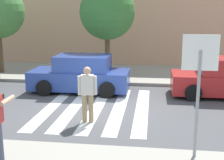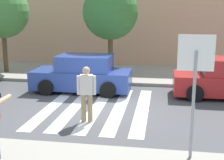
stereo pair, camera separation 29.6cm
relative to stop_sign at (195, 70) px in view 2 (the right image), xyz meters
The scene contains 13 objects.
ground_plane 5.03m from the stop_sign, 129.79° to the left, with size 120.00×120.00×0.00m, color #4C4C4F.
sidewalk_far 10.15m from the stop_sign, 107.06° to the left, with size 60.00×4.80×0.14m, color #9E998C.
building_facade_far 14.22m from the stop_sign, 101.85° to the left, with size 56.00×4.00×5.60m, color tan.
crosswalk_stripe_0 6.22m from the stop_sign, 140.66° to the left, with size 0.44×5.20×0.01m, color silver.
crosswalk_stripe_1 5.66m from the stop_sign, 135.11° to the left, with size 0.44×5.20×0.01m, color silver.
crosswalk_stripe_2 5.17m from the stop_sign, 128.23° to the left, with size 0.44×5.20×0.01m, color silver.
crosswalk_stripe_3 4.77m from the stop_sign, 119.76° to the left, with size 0.44×5.20×0.01m, color silver.
crosswalk_stripe_4 4.47m from the stop_sign, 109.58° to the left, with size 0.44×5.20×0.01m, color silver.
stop_sign is the anchor object (origin of this frame).
pedestrian_crossing 3.84m from the stop_sign, 142.93° to the left, with size 0.57×0.30×1.72m.
parked_car_blue 7.17m from the stop_sign, 124.39° to the left, with size 4.10×1.92×1.55m.
street_tree_west 12.47m from the stop_sign, 135.95° to the left, with size 2.76×2.76×4.55m.
street_tree_center 8.96m from the stop_sign, 111.15° to the left, with size 2.64×2.64×4.46m.
Camera 2 is at (2.22, -10.16, 3.37)m, focal length 50.00 mm.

